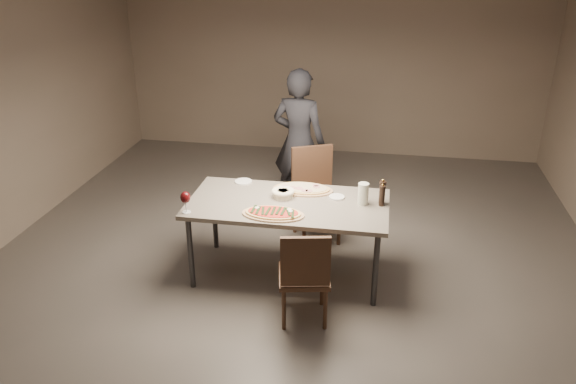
% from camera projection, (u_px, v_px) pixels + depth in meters
% --- Properties ---
extents(room, '(7.00, 7.00, 7.00)m').
position_uv_depth(room, '(288.00, 133.00, 4.79)').
color(room, '#5A534D').
rests_on(room, ground).
extents(dining_table, '(1.80, 0.90, 0.75)m').
position_uv_depth(dining_table, '(288.00, 208.00, 5.08)').
color(dining_table, slate).
rests_on(dining_table, ground).
extents(zucchini_pizza, '(0.54, 0.30, 0.05)m').
position_uv_depth(zucchini_pizza, '(273.00, 213.00, 4.81)').
color(zucchini_pizza, tan).
rests_on(zucchini_pizza, dining_table).
extents(ham_pizza, '(0.57, 0.31, 0.04)m').
position_uv_depth(ham_pizza, '(303.00, 189.00, 5.28)').
color(ham_pizza, tan).
rests_on(ham_pizza, dining_table).
extents(bread_basket, '(0.21, 0.21, 0.08)m').
position_uv_depth(bread_basket, '(283.00, 193.00, 5.13)').
color(bread_basket, '#EEE3C1').
rests_on(bread_basket, dining_table).
extents(oil_dish, '(0.14, 0.14, 0.02)m').
position_uv_depth(oil_dish, '(337.00, 197.00, 5.13)').
color(oil_dish, white).
rests_on(oil_dish, dining_table).
extents(pepper_mill_left, '(0.05, 0.05, 0.21)m').
position_uv_depth(pepper_mill_left, '(382.00, 195.00, 4.95)').
color(pepper_mill_left, black).
rests_on(pepper_mill_left, dining_table).
extents(pepper_mill_right, '(0.06, 0.06, 0.24)m').
position_uv_depth(pepper_mill_right, '(382.00, 192.00, 4.99)').
color(pepper_mill_right, black).
rests_on(pepper_mill_right, dining_table).
extents(carafe, '(0.10, 0.10, 0.20)m').
position_uv_depth(carafe, '(363.00, 194.00, 4.98)').
color(carafe, silver).
rests_on(carafe, dining_table).
extents(wine_glass, '(0.09, 0.09, 0.20)m').
position_uv_depth(wine_glass, '(185.00, 198.00, 4.80)').
color(wine_glass, silver).
rests_on(wine_glass, dining_table).
extents(side_plate, '(0.17, 0.17, 0.01)m').
position_uv_depth(side_plate, '(243.00, 181.00, 5.47)').
color(side_plate, white).
rests_on(side_plate, dining_table).
extents(chair_near, '(0.48, 0.48, 0.86)m').
position_uv_depth(chair_near, '(305.00, 273.00, 4.47)').
color(chair_near, '#3F281A').
rests_on(chair_near, ground).
extents(chair_far, '(0.60, 0.60, 0.97)m').
position_uv_depth(chair_far, '(315.00, 188.00, 5.85)').
color(chair_far, '#3F281A').
rests_on(chair_far, ground).
extents(diner, '(0.67, 0.51, 1.67)m').
position_uv_depth(diner, '(299.00, 142.00, 6.31)').
color(diner, black).
rests_on(diner, ground).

